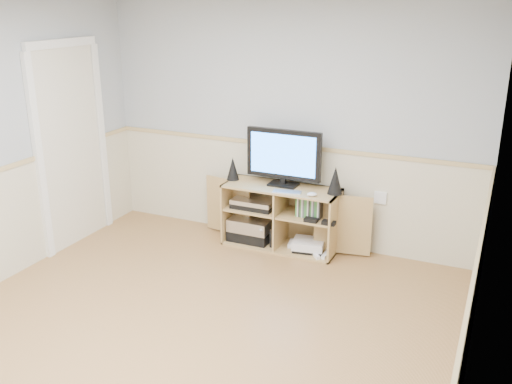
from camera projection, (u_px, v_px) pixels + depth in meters
room at (168, 185)px, 3.96m from camera, size 4.04×4.54×2.54m
media_cabinet at (283, 215)px, 5.88m from camera, size 1.83×0.44×0.65m
monitor at (284, 156)px, 5.67m from camera, size 0.78×0.18×0.58m
speaker_left at (233, 169)px, 5.92m from camera, size 0.13×0.13×0.24m
speaker_right at (335, 180)px, 5.49m from camera, size 0.15×0.15×0.27m
keyboard at (287, 192)px, 5.56m from camera, size 0.29×0.16×0.01m
mouse at (312, 194)px, 5.46m from camera, size 0.11×0.10×0.04m
av_components at (253, 222)px, 5.99m from camera, size 0.52×0.33×0.47m
game_consoles at (308, 245)px, 5.79m from camera, size 0.46×0.31×0.11m
game_cases at (310, 207)px, 5.64m from camera, size 0.26×0.14×0.19m
wall_outlet at (380, 198)px, 5.57m from camera, size 0.12×0.03×0.12m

